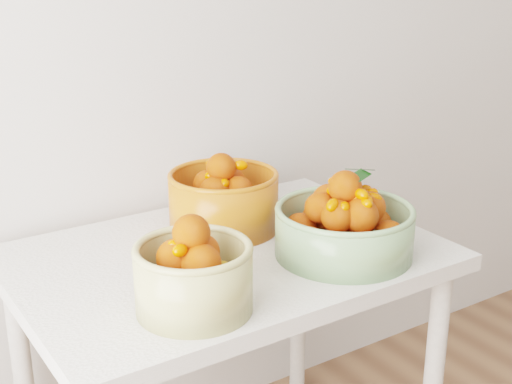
% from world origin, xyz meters
% --- Properties ---
extents(table, '(1.00, 0.70, 0.75)m').
position_xyz_m(table, '(-0.45, 1.60, 0.65)').
color(table, silver).
rests_on(table, ground).
extents(bowl_cream, '(0.28, 0.28, 0.20)m').
position_xyz_m(bowl_cream, '(-0.65, 1.39, 0.83)').
color(bowl_cream, tan).
rests_on(bowl_cream, table).
extents(bowl_green, '(0.36, 0.36, 0.21)m').
position_xyz_m(bowl_green, '(-0.23, 1.43, 0.82)').
color(bowl_green, '#7DA36F').
rests_on(bowl_green, table).
extents(bowl_orange, '(0.31, 0.31, 0.20)m').
position_xyz_m(bowl_orange, '(-0.38, 1.73, 0.83)').
color(bowl_orange, '#CA5718').
rests_on(bowl_orange, table).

